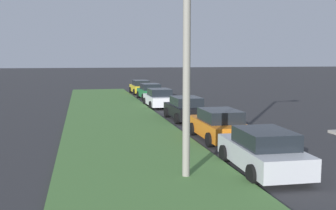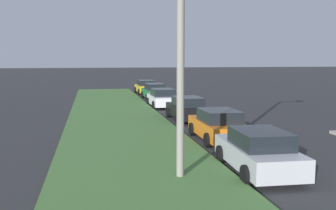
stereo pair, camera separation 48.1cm
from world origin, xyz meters
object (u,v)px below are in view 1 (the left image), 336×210
at_px(parked_car_black, 186,109).
at_px(streetlight, 196,41).
at_px(parked_car_silver, 263,151).
at_px(parked_car_white, 159,98).
at_px(parked_car_orange, 219,125).
at_px(parked_car_green, 150,92).
at_px(parked_car_yellow, 141,87).

relative_size(parked_car_black, streetlight, 0.58).
distance_m(parked_car_silver, streetlight, 4.42).
bearing_deg(parked_car_white, parked_car_black, -177.54).
xyz_separation_m(parked_car_silver, parked_car_white, (18.12, 0.03, 0.00)).
bearing_deg(parked_car_orange, parked_car_black, -0.13).
distance_m(parked_car_green, streetlight, 24.96).
relative_size(parked_car_orange, parked_car_black, 0.99).
relative_size(parked_car_green, parked_car_yellow, 1.00).
relative_size(parked_car_orange, streetlight, 0.57).
bearing_deg(parked_car_black, parked_car_silver, 177.33).
xyz_separation_m(parked_car_black, streetlight, (-11.60, 2.78, 3.67)).
height_order(parked_car_white, parked_car_green, same).
relative_size(parked_car_orange, parked_car_yellow, 0.99).
relative_size(parked_car_silver, parked_car_green, 1.00).
bearing_deg(parked_car_silver, parked_car_yellow, 1.50).
distance_m(parked_car_orange, parked_car_yellow, 24.88).
xyz_separation_m(parked_car_silver, parked_car_green, (24.33, -0.33, 0.00)).
height_order(parked_car_silver, streetlight, streetlight).
xyz_separation_m(parked_car_green, parked_car_yellow, (5.77, 0.04, 0.00)).
bearing_deg(streetlight, parked_car_yellow, -5.17).
bearing_deg(parked_car_black, parked_car_green, -1.03).
bearing_deg(parked_car_black, parked_car_white, 2.04).
distance_m(parked_car_white, streetlight, 18.85).
height_order(parked_car_silver, parked_car_green, same).
distance_m(parked_car_orange, parked_car_white, 12.90).
bearing_deg(streetlight, parked_car_black, -13.48).
height_order(parked_car_black, parked_car_green, same).
height_order(parked_car_silver, parked_car_yellow, same).
bearing_deg(parked_car_green, parked_car_orange, 178.02).
relative_size(parked_car_silver, parked_car_white, 1.01).
xyz_separation_m(parked_car_white, parked_car_yellow, (11.98, -0.32, 0.00)).
relative_size(parked_car_silver, parked_car_yellow, 1.00).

